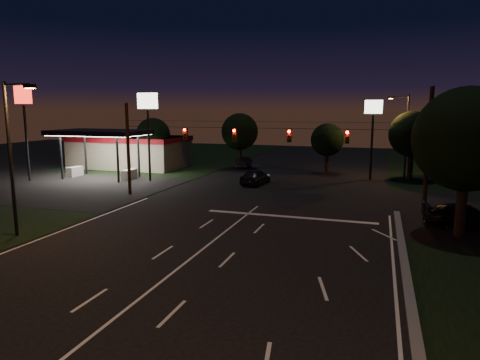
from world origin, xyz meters
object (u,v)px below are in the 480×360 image
at_px(tree_right_near, 467,140).
at_px(car_oncoming_a, 255,177).
at_px(utility_pole_right, 423,215).
at_px(car_cross, 466,216).
at_px(car_oncoming_b, 244,162).

xyz_separation_m(tree_right_near, car_oncoming_a, (-16.38, 13.17, -4.89)).
height_order(utility_pole_right, car_cross, utility_pole_right).
distance_m(utility_pole_right, car_cross, 3.52).
height_order(car_oncoming_b, car_cross, car_cross).
relative_size(utility_pole_right, car_oncoming_b, 2.16).
height_order(tree_right_near, car_cross, tree_right_near).
bearing_deg(utility_pole_right, car_oncoming_a, 150.69).
xyz_separation_m(tree_right_near, car_oncoming_b, (-21.32, 24.99, -4.99)).
xyz_separation_m(car_oncoming_a, car_oncoming_b, (-4.94, 11.81, -0.10)).
xyz_separation_m(utility_pole_right, car_oncoming_b, (-19.79, 20.15, 0.69)).
relative_size(tree_right_near, car_oncoming_a, 1.91).
xyz_separation_m(tree_right_near, car_cross, (0.69, 2.20, -4.95)).
distance_m(tree_right_near, car_cross, 5.46).
height_order(tree_right_near, car_oncoming_a, tree_right_near).
bearing_deg(car_cross, car_oncoming_b, 38.56).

